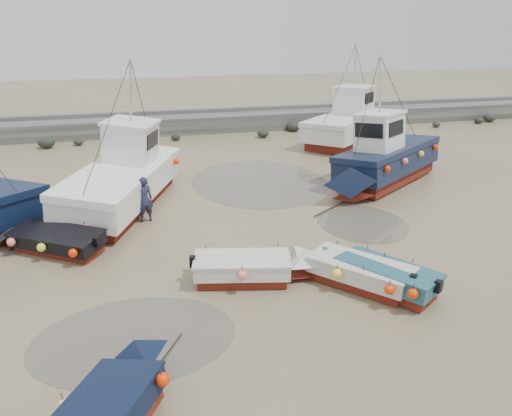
# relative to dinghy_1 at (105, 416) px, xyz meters

# --- Properties ---
(ground) EXTENTS (120.00, 120.00, 0.00)m
(ground) POSITION_rel_dinghy_1_xyz_m (4.68, 6.17, -0.55)
(ground) COLOR #8F7E5C
(ground) RESTS_ON ground
(seawall) EXTENTS (60.00, 4.92, 1.50)m
(seawall) POSITION_rel_dinghy_1_xyz_m (4.73, 28.16, 0.08)
(seawall) COLOR slate
(seawall) RESTS_ON ground
(puddle_a) EXTENTS (5.34, 5.34, 0.01)m
(puddle_a) POSITION_rel_dinghy_1_xyz_m (0.56, 3.27, -0.55)
(puddle_a) COLOR #5A5448
(puddle_a) RESTS_ON ground
(puddle_b) EXTENTS (3.57, 3.57, 0.01)m
(puddle_b) POSITION_rel_dinghy_1_xyz_m (9.73, 9.08, -0.55)
(puddle_b) COLOR #5A5448
(puddle_b) RESTS_ON ground
(puddle_d) EXTENTS (6.83, 6.83, 0.01)m
(puddle_d) POSITION_rel_dinghy_1_xyz_m (7.01, 15.42, -0.55)
(puddle_d) COLOR #5A5448
(puddle_d) RESTS_ON ground
(dinghy_1) EXTENTS (3.59, 5.36, 1.43)m
(dinghy_1) POSITION_rel_dinghy_1_xyz_m (0.00, 0.00, 0.00)
(dinghy_1) COLOR maroon
(dinghy_1) RESTS_ON ground
(dinghy_2) EXTENTS (3.49, 4.69, 1.43)m
(dinghy_2) POSITION_rel_dinghy_1_xyz_m (7.89, 4.22, 0.01)
(dinghy_2) COLOR maroon
(dinghy_2) RESTS_ON ground
(dinghy_4) EXTENTS (4.98, 3.65, 1.43)m
(dinghy_4) POSITION_rel_dinghy_1_xyz_m (-2.20, 9.38, 0.00)
(dinghy_4) COLOR maroon
(dinghy_4) RESTS_ON ground
(dinghy_5) EXTENTS (5.18, 2.30, 1.43)m
(dinghy_5) POSITION_rel_dinghy_1_xyz_m (4.31, 5.46, 0.01)
(dinghy_5) COLOR maroon
(dinghy_5) RESTS_ON ground
(dinghy_6) EXTENTS (4.00, 4.52, 1.43)m
(dinghy_6) POSITION_rel_dinghy_1_xyz_m (7.20, 4.64, 0.01)
(dinghy_6) COLOR maroon
(dinghy_6) RESTS_ON ground
(cabin_boat_1) EXTENTS (6.00, 11.11, 6.22)m
(cabin_boat_1) POSITION_rel_dinghy_1_xyz_m (0.47, 13.83, 0.75)
(cabin_boat_1) COLOR maroon
(cabin_boat_1) RESTS_ON ground
(cabin_boat_2) EXTENTS (8.87, 6.71, 6.22)m
(cabin_boat_2) POSITION_rel_dinghy_1_xyz_m (12.86, 13.43, 0.79)
(cabin_boat_2) COLOR maroon
(cabin_boat_2) RESTS_ON ground
(cabin_boat_3) EXTENTS (8.92, 8.18, 6.22)m
(cabin_boat_3) POSITION_rel_dinghy_1_xyz_m (15.20, 22.59, 0.77)
(cabin_boat_3) COLOR maroon
(cabin_boat_3) RESTS_ON ground
(person) EXTENTS (0.77, 0.59, 1.91)m
(person) POSITION_rel_dinghy_1_xyz_m (1.19, 11.38, -0.55)
(person) COLOR #1E223D
(person) RESTS_ON ground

